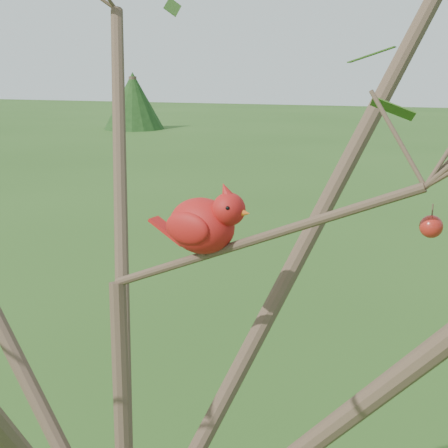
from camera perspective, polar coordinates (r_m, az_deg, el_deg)
name	(u,v)px	position (r m, az deg, el deg)	size (l,w,h in m)	color
crabapple_tree	(117,219)	(1.14, -9.76, 0.43)	(2.35, 2.05, 2.95)	#433324
cardinal	(205,223)	(1.19, -1.75, 0.06)	(0.22, 0.13, 0.16)	red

